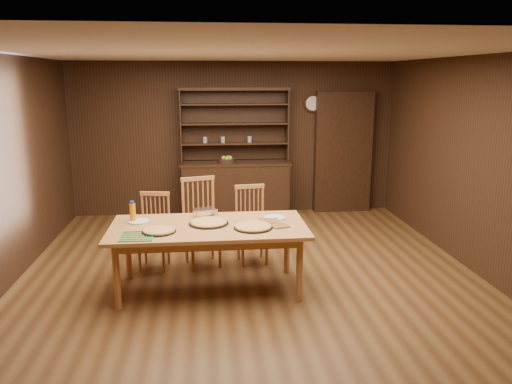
{
  "coord_description": "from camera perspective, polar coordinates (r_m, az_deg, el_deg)",
  "views": [
    {
      "loc": [
        -0.51,
        -5.55,
        2.34
      ],
      "look_at": [
        0.11,
        0.4,
        0.96
      ],
      "focal_mm": 35.0,
      "sensor_mm": 36.0,
      "label": 1
    }
  ],
  "objects": [
    {
      "name": "china_hutch",
      "position": [
        8.51,
        -2.37,
        1.17
      ],
      "size": [
        1.84,
        0.52,
        2.17
      ],
      "color": "#311C10",
      "rests_on": "floor"
    },
    {
      "name": "pot_holder_b",
      "position": [
        5.62,
        1.49,
        -3.33
      ],
      "size": [
        0.23,
        0.23,
        0.02
      ],
      "primitive_type": "cube",
      "rotation": [
        0.0,
        0.0,
        -0.07
      ],
      "color": "red",
      "rests_on": "dining_table"
    },
    {
      "name": "cooling_rack",
      "position": [
        5.24,
        -13.44,
        -4.93
      ],
      "size": [
        0.39,
        0.39,
        0.01
      ],
      "primitive_type": null,
      "rotation": [
        0.0,
        0.0,
        0.24
      ],
      "color": "#0B9947",
      "rests_on": "dining_table"
    },
    {
      "name": "chair_left",
      "position": [
        6.35,
        -11.52,
        -4.09
      ],
      "size": [
        0.44,
        0.42,
        0.95
      ],
      "rotation": [
        0.0,
        0.0,
        -0.15
      ],
      "color": "#B66B3E",
      "rests_on": "floor"
    },
    {
      "name": "chair_right",
      "position": [
        6.43,
        -0.56,
        -3.39
      ],
      "size": [
        0.45,
        0.43,
        0.99
      ],
      "rotation": [
        0.0,
        0.0,
        0.12
      ],
      "color": "#B66B3E",
      "rests_on": "floor"
    },
    {
      "name": "doorway",
      "position": [
        8.89,
        9.9,
        4.48
      ],
      "size": [
        1.0,
        0.18,
        2.1
      ],
      "primitive_type": "cube",
      "color": "#311C10",
      "rests_on": "floor"
    },
    {
      "name": "pizza_left",
      "position": [
        5.35,
        -11.04,
        -4.35
      ],
      "size": [
        0.36,
        0.36,
        0.04
      ],
      "color": "black",
      "rests_on": "dining_table"
    },
    {
      "name": "foil_dish",
      "position": [
        5.84,
        -5.81,
        -2.36
      ],
      "size": [
        0.29,
        0.25,
        0.1
      ],
      "primitive_type": "cube",
      "rotation": [
        0.0,
        0.0,
        0.36
      ],
      "color": "white",
      "rests_on": "dining_table"
    },
    {
      "name": "wall_clock",
      "position": [
        8.72,
        6.49,
        10.04
      ],
      "size": [
        0.3,
        0.05,
        0.3
      ],
      "color": "#311C10",
      "rests_on": "room_shell"
    },
    {
      "name": "dining_table",
      "position": [
        5.53,
        -5.44,
        -4.51
      ],
      "size": [
        2.15,
        1.07,
        0.75
      ],
      "color": "#BC7D41",
      "rests_on": "floor"
    },
    {
      "name": "fruit_bowl",
      "position": [
        8.36,
        -3.36,
        3.65
      ],
      "size": [
        0.29,
        0.29,
        0.12
      ],
      "color": "black",
      "rests_on": "china_hutch"
    },
    {
      "name": "chair_center",
      "position": [
        6.36,
        -6.35,
        -3.03
      ],
      "size": [
        0.55,
        0.54,
        1.11
      ],
      "rotation": [
        0.0,
        0.0,
        0.26
      ],
      "color": "#B66B3E",
      "rests_on": "floor"
    },
    {
      "name": "plate_left",
      "position": [
        5.75,
        -13.23,
        -3.3
      ],
      "size": [
        0.25,
        0.25,
        0.02
      ],
      "color": "white",
      "rests_on": "dining_table"
    },
    {
      "name": "pot_holder_a",
      "position": [
        5.45,
        2.67,
        -3.88
      ],
      "size": [
        0.23,
        0.23,
        0.01
      ],
      "primitive_type": "cube",
      "rotation": [
        0.0,
        0.0,
        0.31
      ],
      "color": "red",
      "rests_on": "dining_table"
    },
    {
      "name": "juice_bottle",
      "position": [
        5.76,
        -13.92,
        -2.25
      ],
      "size": [
        0.07,
        0.07,
        0.24
      ],
      "color": "orange",
      "rests_on": "dining_table"
    },
    {
      "name": "room_shell",
      "position": [
        5.63,
        -0.68,
        5.23
      ],
      "size": [
        6.0,
        6.0,
        6.0
      ],
      "color": "silver",
      "rests_on": "floor"
    },
    {
      "name": "floor",
      "position": [
        6.05,
        -0.64,
        -9.75
      ],
      "size": [
        6.0,
        6.0,
        0.0
      ],
      "primitive_type": "plane",
      "color": "brown",
      "rests_on": "ground"
    },
    {
      "name": "plate_right",
      "position": [
        5.76,
        2.12,
        -2.93
      ],
      "size": [
        0.26,
        0.26,
        0.02
      ],
      "color": "white",
      "rests_on": "dining_table"
    },
    {
      "name": "pizza_center",
      "position": [
        5.56,
        -5.43,
        -3.49
      ],
      "size": [
        0.44,
        0.44,
        0.04
      ],
      "color": "black",
      "rests_on": "dining_table"
    },
    {
      "name": "pizza_right",
      "position": [
        5.38,
        -0.33,
        -3.98
      ],
      "size": [
        0.42,
        0.42,
        0.04
      ],
      "color": "black",
      "rests_on": "dining_table"
    }
  ]
}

